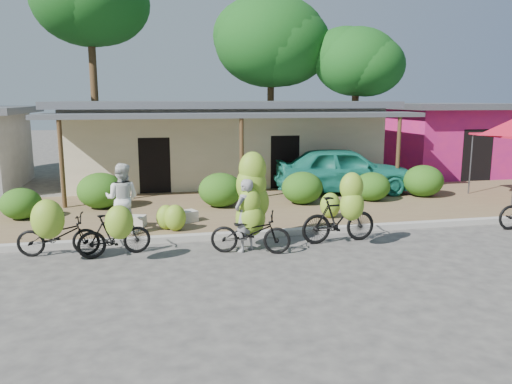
# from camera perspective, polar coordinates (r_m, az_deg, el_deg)

# --- Properties ---
(ground) EXTENTS (100.00, 100.00, 0.00)m
(ground) POSITION_cam_1_polar(r_m,az_deg,el_deg) (10.93, 4.23, -7.78)
(ground) COLOR #3D3B38
(ground) RESTS_ON ground
(sidewalk) EXTENTS (60.00, 6.00, 0.12)m
(sidewalk) POSITION_cam_1_polar(r_m,az_deg,el_deg) (15.61, -0.89, -1.92)
(sidewalk) COLOR olive
(sidewalk) RESTS_ON ground
(curb) EXTENTS (60.00, 0.25, 0.15)m
(curb) POSITION_cam_1_polar(r_m,az_deg,el_deg) (12.76, 1.72, -4.71)
(curb) COLOR #A8A399
(curb) RESTS_ON ground
(shop_main) EXTENTS (13.00, 8.50, 3.35)m
(shop_main) POSITION_cam_1_polar(r_m,az_deg,el_deg) (21.16, -4.02, 5.90)
(shop_main) COLOR beige
(shop_main) RESTS_ON ground
(shop_pink) EXTENTS (6.00, 6.00, 3.25)m
(shop_pink) POSITION_cam_1_polar(r_m,az_deg,el_deg) (24.95, 20.72, 5.83)
(shop_pink) COLOR #D42061
(shop_pink) RESTS_ON ground
(tree_center_right) EXTENTS (6.00, 5.94, 8.79)m
(tree_center_right) POSITION_cam_1_polar(r_m,az_deg,el_deg) (27.47, 1.26, 17.01)
(tree_center_right) COLOR #4F371F
(tree_center_right) RESTS_ON ground
(tree_near_right) EXTENTS (4.48, 4.31, 7.07)m
(tree_near_right) POSITION_cam_1_polar(r_m,az_deg,el_deg) (26.69, 10.95, 14.60)
(tree_near_right) COLOR #4F371F
(tree_near_right) RESTS_ON ground
(hedge_0) EXTENTS (1.13, 1.02, 0.88)m
(hedge_0) POSITION_cam_1_polar(r_m,az_deg,el_deg) (15.41, -25.30, -1.22)
(hedge_0) COLOR #1D5313
(hedge_0) RESTS_ON sidewalk
(hedge_1) EXTENTS (1.42, 1.27, 1.10)m
(hedge_1) POSITION_cam_1_polar(r_m,az_deg,el_deg) (16.04, -17.34, 0.16)
(hedge_1) COLOR #1D5313
(hedge_1) RESTS_ON sidewalk
(hedge_2) EXTENTS (1.37, 1.23, 1.07)m
(hedge_2) POSITION_cam_1_polar(r_m,az_deg,el_deg) (15.56, -4.08, 0.24)
(hedge_2) COLOR #1D5313
(hedge_2) RESTS_ON sidewalk
(hedge_3) EXTENTS (1.33, 1.20, 1.04)m
(hedge_3) POSITION_cam_1_polar(r_m,az_deg,el_deg) (16.03, 5.30, 0.47)
(hedge_3) COLOR #1D5313
(hedge_3) RESTS_ON sidewalk
(hedge_4) EXTENTS (1.21, 1.09, 0.95)m
(hedge_4) POSITION_cam_1_polar(r_m,az_deg,el_deg) (16.90, 13.10, 0.60)
(hedge_4) COLOR #1D5313
(hedge_4) RESTS_ON sidewalk
(hedge_5) EXTENTS (1.39, 1.25, 1.09)m
(hedge_5) POSITION_cam_1_polar(r_m,az_deg,el_deg) (18.14, 18.57, 1.22)
(hedge_5) COLOR #1D5313
(hedge_5) RESTS_ON sidewalk
(bike_far_left) EXTENTS (1.85, 1.33, 1.41)m
(bike_far_left) POSITION_cam_1_polar(r_m,az_deg,el_deg) (11.74, -21.89, -4.23)
(bike_far_left) COLOR black
(bike_far_left) RESTS_ON ground
(bike_left) EXTENTS (1.67, 1.29, 1.28)m
(bike_left) POSITION_cam_1_polar(r_m,az_deg,el_deg) (11.32, -15.76, -4.44)
(bike_left) COLOR black
(bike_left) RESTS_ON ground
(bike_center) EXTENTS (1.92, 1.41, 2.25)m
(bike_center) POSITION_cam_1_polar(r_m,az_deg,el_deg) (11.45, -0.54, -2.22)
(bike_center) COLOR black
(bike_center) RESTS_ON ground
(bike_right) EXTENTS (1.94, 1.23, 1.81)m
(bike_right) POSITION_cam_1_polar(r_m,az_deg,el_deg) (12.08, 9.77, -2.52)
(bike_right) COLOR black
(bike_right) RESTS_ON ground
(loose_banana_a) EXTENTS (0.52, 0.44, 0.64)m
(loose_banana_a) POSITION_cam_1_polar(r_m,az_deg,el_deg) (13.07, -10.21, -2.85)
(loose_banana_a) COLOR #74AE2B
(loose_banana_a) RESTS_ON sidewalk
(loose_banana_b) EXTENTS (0.55, 0.46, 0.68)m
(loose_banana_b) POSITION_cam_1_polar(r_m,az_deg,el_deg) (12.88, -9.22, -2.93)
(loose_banana_b) COLOR #74AE2B
(loose_banana_b) RESTS_ON sidewalk
(loose_banana_c) EXTENTS (0.58, 0.49, 0.72)m
(loose_banana_c) POSITION_cam_1_polar(r_m,az_deg,el_deg) (14.26, 8.48, -1.51)
(loose_banana_c) COLOR #74AE2B
(loose_banana_c) RESTS_ON sidewalk
(sack_near) EXTENTS (0.94, 0.71, 0.30)m
(sack_near) POSITION_cam_1_polar(r_m,az_deg,el_deg) (13.76, -8.53, -2.86)
(sack_near) COLOR beige
(sack_near) RESTS_ON sidewalk
(sack_far) EXTENTS (0.83, 0.58, 0.28)m
(sack_far) POSITION_cam_1_polar(r_m,az_deg,el_deg) (13.64, -14.11, -3.23)
(sack_far) COLOR beige
(sack_far) RESTS_ON sidewalk
(vendor) EXTENTS (0.73, 0.70, 1.68)m
(vendor) POSITION_cam_1_polar(r_m,az_deg,el_deg) (11.34, -1.24, -2.68)
(vendor) COLOR gray
(vendor) RESTS_ON ground
(bystander) EXTENTS (1.02, 0.89, 1.77)m
(bystander) POSITION_cam_1_polar(r_m,az_deg,el_deg) (12.81, -15.06, -0.74)
(bystander) COLOR silver
(bystander) RESTS_ON sidewalk
(teal_van) EXTENTS (5.05, 2.47, 1.66)m
(teal_van) POSITION_cam_1_polar(r_m,az_deg,el_deg) (18.12, 9.96, 2.52)
(teal_van) COLOR #1B7A67
(teal_van) RESTS_ON sidewalk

